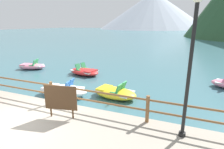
{
  "coord_description": "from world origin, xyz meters",
  "views": [
    {
      "loc": [
        4.98,
        -4.05,
        3.63
      ],
      "look_at": [
        1.28,
        5.0,
        0.9
      ],
      "focal_mm": 29.44,
      "sensor_mm": 36.0,
      "label": 1
    }
  ],
  "objects": [
    {
      "name": "pedal_boat_3",
      "position": [
        -6.7,
        7.06,
        0.24
      ],
      "size": [
        2.44,
        1.82,
        0.81
      ],
      "color": "pink",
      "rests_on": "ground"
    },
    {
      "name": "pedal_boat_1",
      "position": [
        -1.81,
        7.21,
        0.24
      ],
      "size": [
        2.65,
        1.9,
        0.81
      ],
      "color": "red",
      "rests_on": "ground"
    },
    {
      "name": "dock_railing",
      "position": [
        0.0,
        1.55,
        0.98
      ],
      "size": [
        23.92,
        0.12,
        0.95
      ],
      "color": "brown",
      "rests_on": "promenade_dock"
    },
    {
      "name": "pedal_boat_0",
      "position": [
        1.81,
        4.04,
        0.26
      ],
      "size": [
        2.45,
        1.6,
        0.83
      ],
      "color": "yellow",
      "rests_on": "ground"
    },
    {
      "name": "ground_plane",
      "position": [
        0.0,
        40.0,
        0.0
      ],
      "size": [
        200.0,
        200.0,
        0.0
      ],
      "primitive_type": "plane",
      "color": "#3D6B75"
    },
    {
      "name": "lamp_post",
      "position": [
        5.1,
        1.15,
        2.81
      ],
      "size": [
        0.28,
        0.28,
        3.99
      ],
      "color": "black",
      "rests_on": "promenade_dock"
    },
    {
      "name": "pedal_boat_2",
      "position": [
        -0.76,
        3.24,
        0.29
      ],
      "size": [
        2.75,
        1.66,
        0.87
      ],
      "color": "white",
      "rests_on": "ground"
    },
    {
      "name": "distant_peak",
      "position": [
        -19.06,
        128.5,
        12.08
      ],
      "size": [
        71.91,
        71.91,
        24.16
      ],
      "primitive_type": "cone",
      "color": "#A8B2C1",
      "rests_on": "ground"
    },
    {
      "name": "sign_board",
      "position": [
        1.1,
        0.73,
        1.13
      ],
      "size": [
        1.16,
        0.29,
        1.19
      ],
      "color": "silver",
      "rests_on": "promenade_dock"
    }
  ]
}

